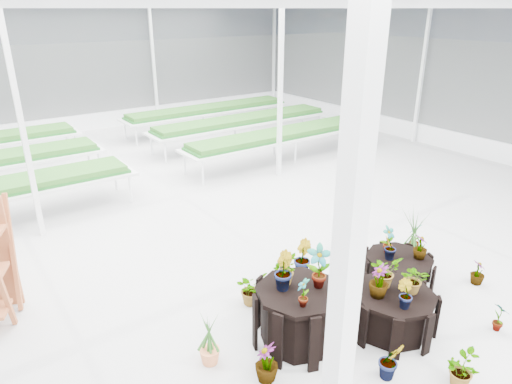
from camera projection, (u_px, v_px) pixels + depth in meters
ground_plane at (285, 275)px, 7.72m from camera, size 24.00×24.00×0.00m
greenhouse_shell at (289, 147)px, 6.88m from camera, size 18.00×24.00×4.50m
steel_frame at (289, 147)px, 6.88m from camera, size 18.00×24.00×4.50m
nursery_benches at (127, 151)px, 13.00m from camera, size 16.00×7.00×0.84m
plinth_tall at (298, 315)px, 6.06m from camera, size 1.57×1.57×0.81m
plinth_mid at (392, 312)px, 6.29m from camera, size 1.19×1.19×0.61m
plinth_low at (397, 271)px, 7.38m from camera, size 1.42×1.42×0.50m
nursery_plants at (351, 278)px, 6.68m from camera, size 4.95×3.45×1.41m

